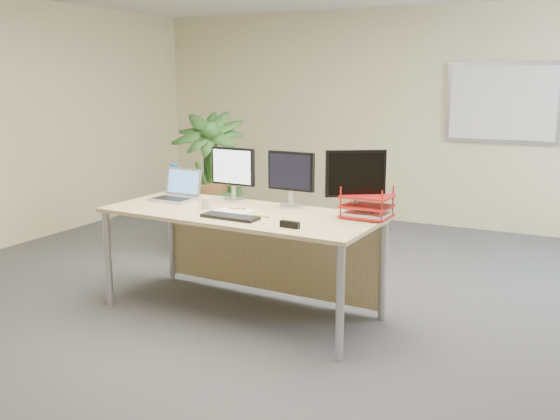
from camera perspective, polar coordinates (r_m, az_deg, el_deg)
The scene contains 17 objects.
floor at distance 4.78m, azimuth -3.14°, elevation -10.68°, with size 8.00×8.00×0.00m, color #48484D.
back_wall at distance 8.13m, azimuth 11.14°, elevation 8.33°, with size 7.00×0.04×2.70m, color beige.
whiteboard at distance 7.85m, azimuth 19.68°, elevation 9.20°, with size 1.30×0.04×0.95m.
desk at distance 4.97m, azimuth -2.82°, elevation -1.90°, with size 2.19×1.00×0.83m.
floor_plant at distance 6.56m, azimuth -6.58°, elevation 2.36°, with size 0.84×0.84×1.50m, color #193914.
monitor_left at distance 5.21m, azimuth -4.31°, elevation 3.62°, with size 0.40×0.18×0.45m.
monitor_right at distance 4.94m, azimuth 1.01°, elevation 3.18°, with size 0.40×0.18×0.45m.
monitor_dark at distance 4.62m, azimuth 6.92°, elevation 2.85°, with size 0.40×0.28×0.50m.
laptop at distance 5.36m, azimuth -9.40°, elevation 1.62°, with size 0.37×0.33×0.26m.
keyboard at distance 4.60m, azimuth -4.59°, elevation -0.62°, with size 0.44×0.15×0.02m, color black.
coffee_mug at distance 4.96m, azimuth -6.76°, elevation 0.63°, with size 0.12×0.08×0.09m.
spiral_notebook at distance 4.83m, azimuth -4.07°, elevation -0.08°, with size 0.28×0.21×0.01m, color white.
orange_pen at distance 4.87m, azimuth -3.97°, elevation 0.17°, with size 0.01×0.01×0.15m, color #D26117.
yellow_highlighter at distance 4.63m, azimuth -1.72°, elevation -0.55°, with size 0.02×0.02×0.13m, color yellow.
water_bottle at distance 5.58m, azimuth -9.60°, elevation 2.74°, with size 0.07×0.07×0.28m.
letter_tray at distance 4.63m, azimuth 7.93°, elevation 0.17°, with size 0.36×0.28×0.16m.
stapler at distance 4.30m, azimuth 0.91°, elevation -1.33°, with size 0.14×0.04×0.05m, color black.
Camera 1 is at (2.22, -3.81, 1.85)m, focal length 40.00 mm.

